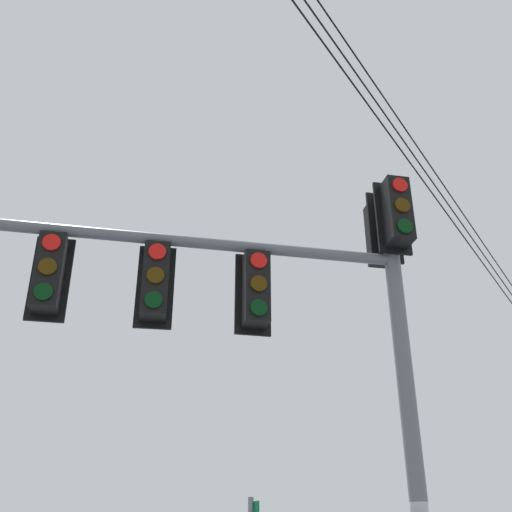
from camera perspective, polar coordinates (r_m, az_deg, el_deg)
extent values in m
cylinder|color=slate|center=(7.39, 14.33, -17.35)|extent=(0.20, 0.20, 5.98)
cylinder|color=slate|center=(7.48, -7.44, 1.41)|extent=(3.29, 4.62, 0.14)
cube|color=black|center=(8.11, 12.90, 4.01)|extent=(0.42, 0.42, 0.90)
cube|color=black|center=(8.24, 12.44, 3.43)|extent=(0.28, 0.38, 1.04)
cylinder|color=red|center=(8.13, 13.14, 6.41)|extent=(0.14, 0.18, 0.20)
cylinder|color=#3C2703|center=(7.98, 13.36, 4.59)|extent=(0.14, 0.18, 0.20)
cylinder|color=black|center=(7.83, 13.59, 2.71)|extent=(0.14, 0.18, 0.20)
cube|color=black|center=(8.58, 11.35, 2.04)|extent=(0.42, 0.42, 0.90)
cube|color=black|center=(8.45, 11.77, 2.58)|extent=(0.28, 0.38, 1.04)
cylinder|color=red|center=(8.86, 10.79, 3.25)|extent=(0.14, 0.18, 0.20)
cylinder|color=#3C2703|center=(8.72, 10.95, 1.54)|extent=(0.14, 0.18, 0.20)
cylinder|color=black|center=(8.58, 11.12, -0.23)|extent=(0.14, 0.18, 0.20)
cube|color=black|center=(7.36, -0.02, -3.07)|extent=(0.42, 0.42, 0.90)
cube|color=black|center=(7.51, -0.30, -3.57)|extent=(0.28, 0.39, 1.04)
cylinder|color=red|center=(7.33, 0.25, -0.42)|extent=(0.14, 0.18, 0.20)
cylinder|color=#3C2703|center=(7.21, 0.26, -2.56)|extent=(0.14, 0.18, 0.20)
cylinder|color=black|center=(7.09, 0.26, -4.78)|extent=(0.14, 0.18, 0.20)
cube|color=black|center=(7.24, -9.27, -2.30)|extent=(0.42, 0.42, 0.90)
cube|color=black|center=(7.39, -9.28, -2.83)|extent=(0.30, 0.37, 1.04)
cylinder|color=red|center=(7.22, -9.09, 0.40)|extent=(0.15, 0.18, 0.20)
cylinder|color=#3C2703|center=(7.09, -9.26, -1.77)|extent=(0.15, 0.18, 0.20)
cylinder|color=black|center=(6.97, -9.44, -4.01)|extent=(0.15, 0.18, 0.20)
cube|color=black|center=(7.31, -18.56, -1.47)|extent=(0.42, 0.42, 0.90)
cube|color=black|center=(7.47, -18.43, -2.01)|extent=(0.29, 0.38, 1.04)
cylinder|color=red|center=(7.29, -18.35, 1.20)|extent=(0.14, 0.18, 0.20)
cylinder|color=#3C2703|center=(7.16, -18.68, -0.93)|extent=(0.14, 0.18, 0.20)
cylinder|color=black|center=(7.05, -19.03, -3.13)|extent=(0.14, 0.18, 0.20)
cylinder|color=black|center=(8.31, 6.80, 18.23)|extent=(5.91, 32.03, 0.76)
cylinder|color=black|center=(8.53, 6.68, 19.70)|extent=(5.91, 32.03, 0.76)
cylinder|color=black|center=(8.79, 6.55, 21.33)|extent=(5.91, 32.03, 0.76)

